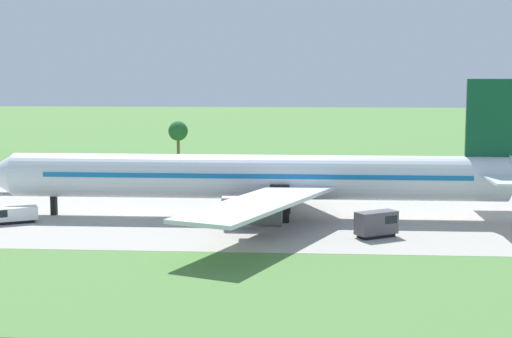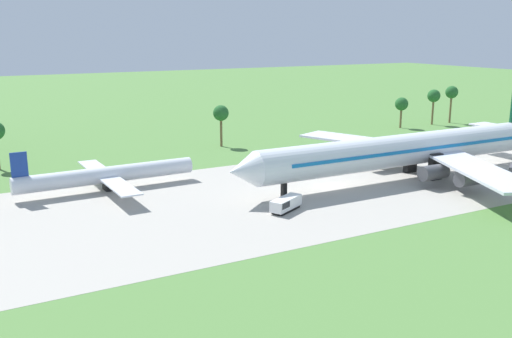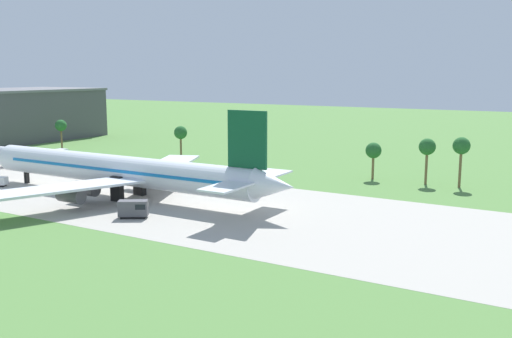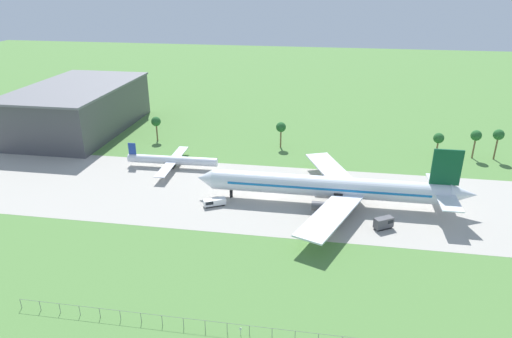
{
  "view_description": "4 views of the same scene",
  "coord_description": "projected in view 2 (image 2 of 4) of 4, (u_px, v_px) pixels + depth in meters",
  "views": [
    {
      "loc": [
        22.96,
        -101.73,
        18.94
      ],
      "look_at": [
        16.07,
        -2.32,
        6.32
      ],
      "focal_mm": 55.0,
      "sensor_mm": 36.0,
      "label": 1
    },
    {
      "loc": [
        -56.57,
        -76.94,
        25.8
      ],
      "look_at": [
        -15.65,
        -2.32,
        5.32
      ],
      "focal_mm": 40.0,
      "sensor_mm": 36.0,
      "label": 2
    },
    {
      "loc": [
        95.01,
        -82.98,
        24.02
      ],
      "look_at": [
        47.79,
        -2.32,
        8.16
      ],
      "focal_mm": 40.0,
      "sensor_mm": 36.0,
      "label": 3
    },
    {
      "loc": [
        15.18,
        -116.35,
        58.22
      ],
      "look_at": [
        -4.62,
        5.0,
        6.0
      ],
      "focal_mm": 32.0,
      "sensor_mm": 36.0,
      "label": 4
    }
  ],
  "objects": [
    {
      "name": "taxiway_strip",
      "position": [
        329.0,
        186.0,
        98.07
      ],
      "size": [
        320.0,
        44.0,
        0.02
      ],
      "color": "#A8A399",
      "rests_on": "ground_plane"
    },
    {
      "name": "palm_tree_row",
      "position": [
        327.0,
        106.0,
        144.16
      ],
      "size": [
        124.74,
        3.6,
        10.72
      ],
      "color": "brown",
      "rests_on": "ground_plane"
    },
    {
      "name": "jet_airliner",
      "position": [
        417.0,
        149.0,
        103.14
      ],
      "size": [
        75.12,
        56.55,
        17.84
      ],
      "color": "silver",
      "rests_on": "ground_plane"
    },
    {
      "name": "regional_aircraft",
      "position": [
        106.0,
        175.0,
        94.89
      ],
      "size": [
        29.92,
        26.95,
        7.91
      ],
      "color": "silver",
      "rests_on": "ground_plane"
    },
    {
      "name": "ground_plane",
      "position": [
        329.0,
        186.0,
        98.07
      ],
      "size": [
        600.0,
        600.0,
        0.0
      ],
      "primitive_type": "plane",
      "color": "#517F3D"
    },
    {
      "name": "fuel_truck",
      "position": [
        285.0,
        204.0,
        83.98
      ],
      "size": [
        6.33,
        4.6,
        2.02
      ],
      "color": "black",
      "rests_on": "ground_plane"
    }
  ]
}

